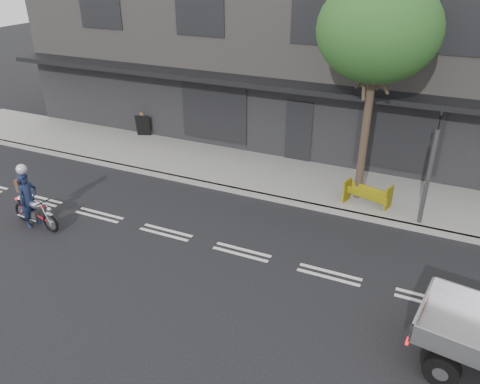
% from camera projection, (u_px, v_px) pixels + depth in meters
% --- Properties ---
extents(ground, '(80.00, 80.00, 0.00)m').
position_uv_depth(ground, '(242.00, 252.00, 12.59)').
color(ground, black).
rests_on(ground, ground).
extents(sidewalk, '(32.00, 3.20, 0.15)m').
position_uv_depth(sidewalk, '(297.00, 180.00, 16.36)').
color(sidewalk, gray).
rests_on(sidewalk, ground).
extents(kerb, '(32.00, 0.20, 0.15)m').
position_uv_depth(kerb, '(281.00, 200.00, 15.06)').
color(kerb, gray).
rests_on(kerb, ground).
extents(building_main, '(26.00, 10.00, 8.00)m').
position_uv_depth(building_main, '(350.00, 35.00, 19.89)').
color(building_main, slate).
rests_on(building_main, ground).
extents(street_tree, '(3.40, 3.40, 6.74)m').
position_uv_depth(street_tree, '(378.00, 31.00, 12.75)').
color(street_tree, '#382B21').
rests_on(street_tree, ground).
extents(traffic_light_pole, '(0.12, 0.12, 3.50)m').
position_uv_depth(traffic_light_pole, '(429.00, 176.00, 13.01)').
color(traffic_light_pole, '#2D2D30').
rests_on(traffic_light_pole, ground).
extents(motorcycle, '(1.82, 0.53, 0.94)m').
position_uv_depth(motorcycle, '(35.00, 211.00, 13.58)').
color(motorcycle, black).
rests_on(motorcycle, ground).
extents(rider, '(0.46, 0.65, 1.67)m').
position_uv_depth(rider, '(29.00, 200.00, 13.47)').
color(rider, '#161E3D').
rests_on(rider, ground).
extents(construction_barrier, '(1.47, 0.93, 0.77)m').
position_uv_depth(construction_barrier, '(366.00, 196.00, 14.31)').
color(construction_barrier, yellow).
rests_on(construction_barrier, sidewalk).
extents(sandwich_board, '(0.69, 0.57, 0.93)m').
position_uv_depth(sandwich_board, '(143.00, 125.00, 19.81)').
color(sandwich_board, black).
rests_on(sandwich_board, sidewalk).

